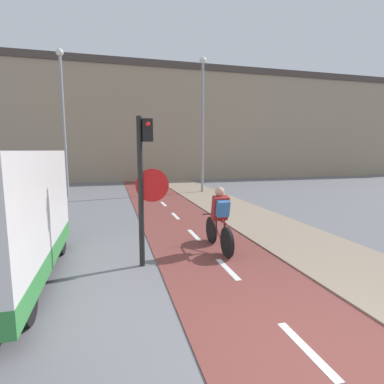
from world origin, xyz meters
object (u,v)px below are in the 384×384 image
at_px(street_lamp_sidewalk, 203,112).
at_px(street_lamp_far, 63,109).
at_px(traffic_light_pole, 145,175).
at_px(cyclist_near, 220,221).

bearing_deg(street_lamp_sidewalk, street_lamp_far, 177.41).
relative_size(traffic_light_pole, street_lamp_far, 0.42).
distance_m(traffic_light_pole, cyclist_near, 2.17).
bearing_deg(street_lamp_far, traffic_light_pole, -74.65).
xyz_separation_m(traffic_light_pole, street_lamp_sidewalk, (4.27, 9.98, 2.54)).
relative_size(street_lamp_sidewalk, cyclist_near, 4.13).
height_order(traffic_light_pole, cyclist_near, traffic_light_pole).
distance_m(street_lamp_sidewalk, cyclist_near, 10.49).
xyz_separation_m(street_lamp_far, street_lamp_sidewalk, (7.10, -0.32, 0.04)).
relative_size(traffic_light_pole, cyclist_near, 1.71).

